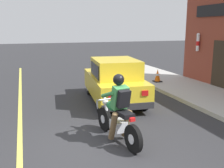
% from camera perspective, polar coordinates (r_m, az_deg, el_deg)
% --- Properties ---
extents(ground_plane, '(80.00, 80.00, 0.00)m').
position_cam_1_polar(ground_plane, '(6.02, -1.58, -13.88)').
color(ground_plane, '#2B2B2D').
extents(sidewalk_curb, '(2.60, 22.00, 0.14)m').
position_cam_1_polar(sidewalk_curb, '(10.81, 19.47, -2.25)').
color(sidewalk_curb, '#ADAAA3').
rests_on(sidewalk_curb, ground).
extents(lane_stripe, '(0.12, 19.80, 0.01)m').
position_cam_1_polar(lane_stripe, '(8.59, -19.39, -6.41)').
color(lane_stripe, '#D1C64C').
rests_on(lane_stripe, ground).
extents(motorcycle_with_rider, '(0.66, 2.01, 1.62)m').
position_cam_1_polar(motorcycle_with_rider, '(6.17, 1.34, -6.43)').
color(motorcycle_with_rider, black).
rests_on(motorcycle_with_rider, ground).
extents(car_hatchback, '(2.01, 3.92, 1.57)m').
position_cam_1_polar(car_hatchback, '(9.34, 0.47, 0.64)').
color(car_hatchback, black).
rests_on(car_hatchback, ground).
extents(traffic_cone, '(0.36, 0.36, 0.60)m').
position_cam_1_polar(traffic_cone, '(12.41, 9.88, 1.81)').
color(traffic_cone, black).
rests_on(traffic_cone, sidewalk_curb).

